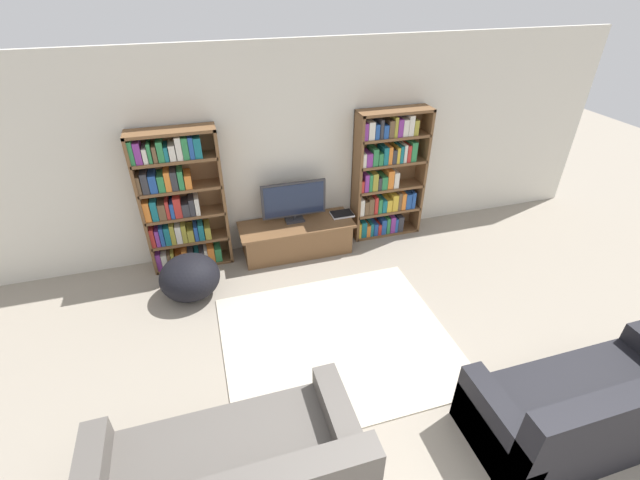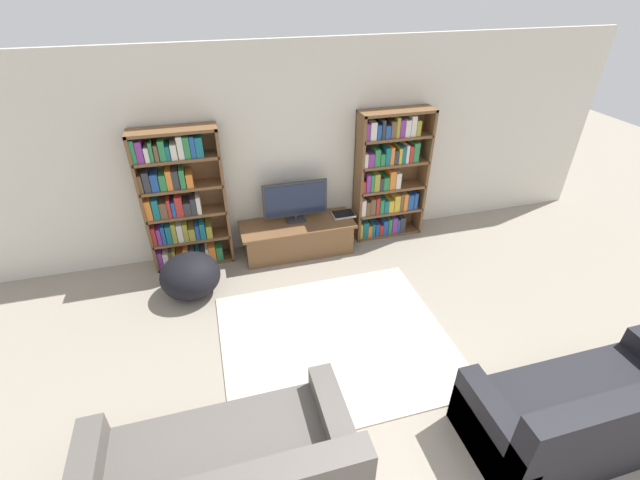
{
  "view_description": "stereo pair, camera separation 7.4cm",
  "coord_description": "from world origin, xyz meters",
  "px_view_note": "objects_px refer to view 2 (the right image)",
  "views": [
    {
      "loc": [
        -1.17,
        -0.78,
        3.27
      ],
      "look_at": [
        -0.03,
        3.03,
        0.7
      ],
      "focal_mm": 24.0,
      "sensor_mm": 36.0,
      "label": 1
    },
    {
      "loc": [
        -1.1,
        -0.8,
        3.27
      ],
      "look_at": [
        -0.03,
        3.03,
        0.7
      ],
      "focal_mm": 24.0,
      "sensor_mm": 36.0,
      "label": 2
    }
  ],
  "objects_px": {
    "couch_right_sofa": "(587,414)",
    "bookshelf_right": "(388,177)",
    "television": "(295,201)",
    "laptop": "(343,214)",
    "tv_stand": "(298,237)",
    "beanbag_ottoman": "(190,276)",
    "bookshelf_left": "(181,202)"
  },
  "relations": [
    {
      "from": "television",
      "to": "couch_right_sofa",
      "type": "xyz_separation_m",
      "value": [
        1.58,
        -3.34,
        -0.43
      ]
    },
    {
      "from": "couch_right_sofa",
      "to": "television",
      "type": "bearing_deg",
      "value": 115.34
    },
    {
      "from": "couch_right_sofa",
      "to": "tv_stand",
      "type": "bearing_deg",
      "value": 115.88
    },
    {
      "from": "tv_stand",
      "to": "laptop",
      "type": "distance_m",
      "value": 0.69
    },
    {
      "from": "tv_stand",
      "to": "couch_right_sofa",
      "type": "relative_size",
      "value": 0.81
    },
    {
      "from": "tv_stand",
      "to": "beanbag_ottoman",
      "type": "distance_m",
      "value": 1.49
    },
    {
      "from": "bookshelf_left",
      "to": "television",
      "type": "relative_size",
      "value": 2.11
    },
    {
      "from": "couch_right_sofa",
      "to": "beanbag_ottoman",
      "type": "relative_size",
      "value": 2.7
    },
    {
      "from": "laptop",
      "to": "beanbag_ottoman",
      "type": "distance_m",
      "value": 2.13
    },
    {
      "from": "bookshelf_right",
      "to": "television",
      "type": "relative_size",
      "value": 2.11
    },
    {
      "from": "television",
      "to": "laptop",
      "type": "height_order",
      "value": "television"
    },
    {
      "from": "bookshelf_left",
      "to": "couch_right_sofa",
      "type": "bearing_deg",
      "value": -48.93
    },
    {
      "from": "bookshelf_left",
      "to": "laptop",
      "type": "distance_m",
      "value": 2.08
    },
    {
      "from": "laptop",
      "to": "beanbag_ottoman",
      "type": "bearing_deg",
      "value": -164.38
    },
    {
      "from": "beanbag_ottoman",
      "to": "television",
      "type": "bearing_deg",
      "value": 23.32
    },
    {
      "from": "bookshelf_left",
      "to": "television",
      "type": "bearing_deg",
      "value": -2.91
    },
    {
      "from": "beanbag_ottoman",
      "to": "bookshelf_left",
      "type": "bearing_deg",
      "value": 89.93
    },
    {
      "from": "couch_right_sofa",
      "to": "bookshelf_right",
      "type": "bearing_deg",
      "value": 94.77
    },
    {
      "from": "bookshelf_left",
      "to": "laptop",
      "type": "bearing_deg",
      "value": -2.83
    },
    {
      "from": "tv_stand",
      "to": "laptop",
      "type": "bearing_deg",
      "value": 4.37
    },
    {
      "from": "tv_stand",
      "to": "laptop",
      "type": "xyz_separation_m",
      "value": [
        0.65,
        0.05,
        0.23
      ]
    },
    {
      "from": "bookshelf_right",
      "to": "couch_right_sofa",
      "type": "height_order",
      "value": "bookshelf_right"
    },
    {
      "from": "tv_stand",
      "to": "television",
      "type": "relative_size",
      "value": 1.77
    },
    {
      "from": "bookshelf_left",
      "to": "bookshelf_right",
      "type": "relative_size",
      "value": 1.0
    },
    {
      "from": "laptop",
      "to": "television",
      "type": "bearing_deg",
      "value": 177.35
    },
    {
      "from": "tv_stand",
      "to": "couch_right_sofa",
      "type": "bearing_deg",
      "value": -64.12
    },
    {
      "from": "bookshelf_right",
      "to": "television",
      "type": "distance_m",
      "value": 1.31
    },
    {
      "from": "laptop",
      "to": "bookshelf_right",
      "type": "bearing_deg",
      "value": 8.75
    },
    {
      "from": "bookshelf_left",
      "to": "bookshelf_right",
      "type": "bearing_deg",
      "value": -0.01
    },
    {
      "from": "tv_stand",
      "to": "beanbag_ottoman",
      "type": "xyz_separation_m",
      "value": [
        -1.39,
        -0.52,
        0.03
      ]
    },
    {
      "from": "tv_stand",
      "to": "television",
      "type": "distance_m",
      "value": 0.51
    },
    {
      "from": "bookshelf_right",
      "to": "tv_stand",
      "type": "distance_m",
      "value": 1.46
    }
  ]
}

